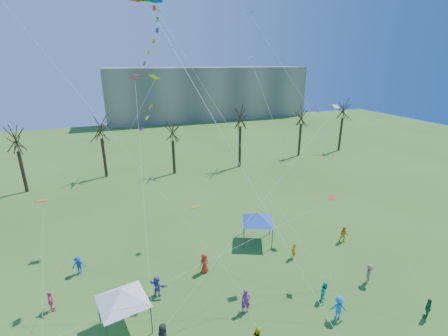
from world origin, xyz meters
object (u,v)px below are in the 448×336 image
object	(u,v)px
big_box_kite	(154,72)
distant_building	(208,93)
canopy_tent_blue	(258,217)
canopy_tent_white	(122,295)

from	to	relation	value
big_box_kite	distant_building	bearing A→B (deg)	70.20
distant_building	canopy_tent_blue	distance (m)	71.25
distant_building	big_box_kite	world-z (taller)	big_box_kite
canopy_tent_white	canopy_tent_blue	size ratio (longest dim) A/B	1.10
distant_building	canopy_tent_white	bearing A→B (deg)	-111.37
distant_building	canopy_tent_white	world-z (taller)	distant_building
big_box_kite	canopy_tent_blue	distance (m)	17.00
distant_building	canopy_tent_blue	size ratio (longest dim) A/B	15.98
canopy_tent_white	canopy_tent_blue	distance (m)	14.53
canopy_tent_blue	big_box_kite	bearing A→B (deg)	-159.88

